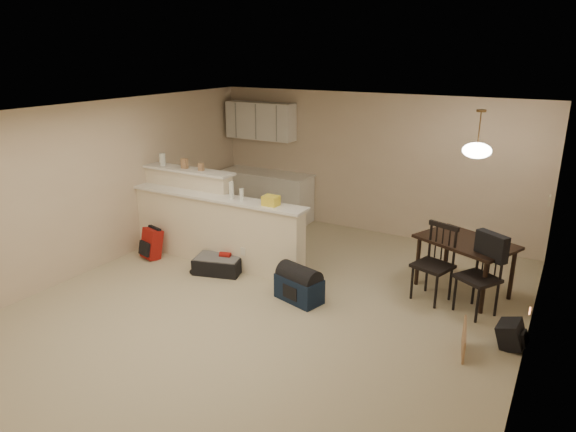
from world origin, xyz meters
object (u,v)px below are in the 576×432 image
Objects in this scene: dining_chair_near at (433,264)px; navy_duffel at (299,288)px; red_backpack at (152,244)px; black_daypack at (511,334)px; pendant_lamp at (477,150)px; dining_chair_far at (478,276)px; suitcase at (219,265)px; dining_table at (466,247)px.

navy_duffel is (-1.52, -0.90, -0.35)m from dining_chair_near.
red_backpack reaches higher than black_daypack.
dining_chair_near is 4.36m from red_backpack.
pendant_lamp reaches higher than dining_chair_near.
dining_chair_far is 2.28m from navy_duffel.
suitcase is at bearing -172.07° from navy_duffel.
red_backpack is 2.77m from navy_duffel.
dining_chair_near is at bearing 25.02° from red_backpack.
pendant_lamp is 1.57m from dining_chair_near.
dining_table is 3.56m from suitcase.
dining_table is 2.33m from navy_duffel.
red_backpack is (-4.87, -0.66, -0.27)m from dining_chair_far.
black_daypack is at bearing -14.11° from dining_chair_near.
dining_chair_far is (0.59, -0.10, -0.00)m from dining_chair_near.
black_daypack is at bearing -55.66° from pendant_lamp.
suitcase is 1.28m from red_backpack.
dining_chair_near is at bearing -3.20° from suitcase.
red_backpack is (-4.60, -1.21, -0.42)m from dining_table.
suitcase is 2.11× the size of black_daypack.
dining_chair_near is at bearing 62.81° from black_daypack.
pendant_lamp is 0.99× the size of navy_duffel.
navy_duffel is at bearing -127.88° from dining_chair_far.
dining_table is at bearing 39.44° from black_daypack.
black_daypack is at bearing -18.13° from dining_chair_far.
navy_duffel is (1.49, -0.20, 0.05)m from suitcase.
red_backpack is at bearing 95.86° from black_daypack.
pendant_lamp is 0.89× the size of suitcase.
dining_chair_near is at bearing -158.13° from dining_chair_far.
suitcase is at bearing 18.14° from red_backpack.
dining_table is at bearing 52.05° from navy_duffel.
dining_chair_near is 1.01× the size of dining_chair_far.
dining_chair_far is at bearing -63.48° from pendant_lamp.
dining_chair_far is at bearing 8.66° from dining_chair_near.
navy_duffel is (-1.83, -1.35, -1.82)m from pendant_lamp.
pendant_lamp reaches higher than navy_duffel.
dining_chair_near reaches higher than red_backpack.
dining_table is at bearing 29.71° from red_backpack.
dining_chair_near is 2.16× the size of red_backpack.
black_daypack is (1.09, -0.69, -0.37)m from dining_chair_near.
pendant_lamp is at bearing 52.05° from navy_duffel.
dining_chair_near is 1.80m from navy_duffel.
suitcase is at bearing -148.90° from dining_chair_near.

